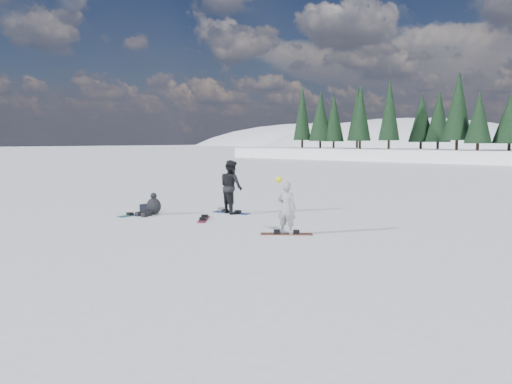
% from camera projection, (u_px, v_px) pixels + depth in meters
% --- Properties ---
extents(ground, '(420.00, 420.00, 0.00)m').
position_uv_depth(ground, '(242.00, 227.00, 15.65)').
color(ground, white).
rests_on(ground, ground).
extents(snowboarder_woman, '(0.63, 0.48, 1.69)m').
position_uv_depth(snowboarder_woman, '(287.00, 208.00, 14.36)').
color(snowboarder_woman, '#A5A5AA').
rests_on(snowboarder_woman, ground).
extents(snowboarder_man, '(1.15, 1.01, 2.00)m').
position_uv_depth(snowboarder_man, '(231.00, 187.00, 18.55)').
color(snowboarder_man, black).
rests_on(snowboarder_man, ground).
extents(seated_rider, '(0.68, 1.02, 0.81)m').
position_uv_depth(seated_rider, '(153.00, 206.00, 18.25)').
color(seated_rider, black).
rests_on(seated_rider, ground).
extents(gear_bag, '(0.47, 0.33, 0.30)m').
position_uv_depth(gear_bag, '(147.00, 208.00, 18.91)').
color(gear_bag, black).
rests_on(gear_bag, ground).
extents(snowboard_woman, '(1.36, 1.14, 0.03)m').
position_uv_depth(snowboard_woman, '(287.00, 234.00, 14.44)').
color(snowboard_woman, brown).
rests_on(snowboard_woman, ground).
extents(snowboard_man, '(1.53, 0.60, 0.03)m').
position_uv_depth(snowboard_man, '(231.00, 213.00, 18.65)').
color(snowboard_man, navy).
rests_on(snowboard_man, ground).
extents(snowboard_loose_b, '(1.17, 1.33, 0.03)m').
position_uv_depth(snowboard_loose_b, '(204.00, 219.00, 17.15)').
color(snowboard_loose_b, maroon).
rests_on(snowboard_loose_b, ground).
extents(snowboard_loose_a, '(0.38, 1.52, 0.03)m').
position_uv_depth(snowboard_loose_a, '(137.00, 215.00, 18.17)').
color(snowboard_loose_a, teal).
rests_on(snowboard_loose_a, ground).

